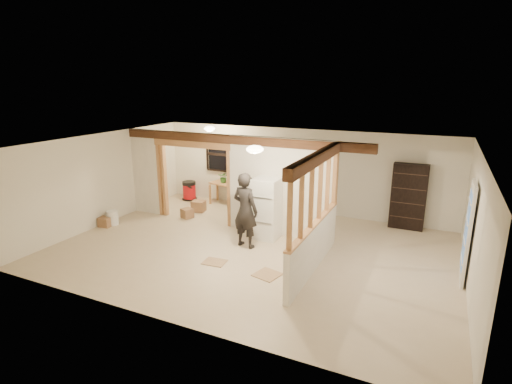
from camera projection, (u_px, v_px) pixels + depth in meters
The scene contains 30 objects.
floor at pixel (252, 249), 9.42m from camera, with size 9.00×6.50×0.01m, color #C5B092.
ceiling at pixel (252, 144), 8.75m from camera, with size 9.00×6.50×0.01m, color white.
wall_back at pixel (299, 171), 11.92m from camera, with size 9.00×0.01×2.50m, color silver.
wall_front at pixel (163, 252), 6.25m from camera, with size 9.00×0.01×2.50m, color silver.
wall_left at pixel (104, 179), 10.92m from camera, with size 0.01×6.50×2.50m, color silver.
wall_right at pixel (475, 228), 7.25m from camera, with size 0.01×6.50×2.50m, color silver.
partition_left_stub at pixel (146, 172), 11.78m from camera, with size 0.90×0.12×2.50m, color white.
partition_center at pixel (280, 187), 10.05m from camera, with size 2.80×0.12×2.50m, color white.
doorway_frame at pixel (193, 182), 11.15m from camera, with size 2.46×0.14×2.20m, color #B57F4C.
header_beam_back at pixel (237, 140), 10.24m from camera, with size 7.00×0.18×0.22m, color #4C2D1A.
header_beam_right at pixel (317, 158), 7.78m from camera, with size 0.18×3.30×0.22m, color #4C2D1A.
pony_wall at pixel (314, 247), 8.28m from camera, with size 0.12×3.20×1.00m, color white.
stud_partition at pixel (316, 194), 7.97m from camera, with size 0.14×3.20×1.32m, color #B57F4C.
window_back at pixel (222, 155), 12.83m from camera, with size 1.12×0.10×1.10m, color black.
french_door at pixel (468, 233), 7.70m from camera, with size 0.12×0.86×2.00m, color white.
ceiling_dome_main at pixel (255, 149), 8.20m from camera, with size 0.36×0.36×0.16m, color #FFEABF.
ceiling_dome_util at pixel (209, 129), 11.78m from camera, with size 0.32×0.32×0.14m, color #FFEABF.
hanging_bulb at pixel (212, 143), 11.05m from camera, with size 0.07×0.07×0.07m, color #FFD88C.
refrigerator at pixel (267, 209), 9.94m from camera, with size 0.63×0.61×1.53m, color white.
woman at pixel (245, 210), 9.36m from camera, with size 0.66×0.43×1.82m, color black.
work_table at pixel (227, 194), 12.81m from camera, with size 1.10×0.55×0.70m, color #B57F4C.
potted_plant at pixel (224, 177), 12.73m from camera, with size 0.33×0.28×0.36m, color #2B692C.
shop_vac at pixel (189, 190), 13.30m from camera, with size 0.49×0.49×0.63m, color #A10B11.
bookshelf at pixel (408, 197), 10.55m from camera, with size 0.88×0.29×1.77m, color black.
bucket at pixel (112, 218), 10.99m from camera, with size 0.31×0.31×0.40m, color white.
box_util_a at pixel (199, 206), 12.14m from camera, with size 0.38×0.33×0.33m, color #916746.
box_util_b at pixel (187, 213), 11.57m from camera, with size 0.29×0.29×0.27m, color #916746.
box_front at pixel (105, 222), 10.87m from camera, with size 0.32×0.26×0.26m, color #916746.
floor_panel_near at pixel (267, 275), 8.17m from camera, with size 0.48×0.48×0.02m, color tan.
floor_panel_far at pixel (215, 262), 8.74m from camera, with size 0.49×0.39×0.02m, color tan.
Camera 1 is at (3.76, -7.86, 3.83)m, focal length 28.00 mm.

